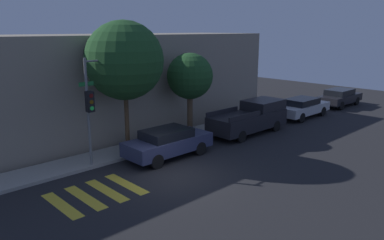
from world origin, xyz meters
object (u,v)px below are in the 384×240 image
object	(u,v)px
sedan_middle	(302,107)
tree_midblock	(190,77)
sedan_near_corner	(168,142)
pickup_truck	(251,117)
sedan_far_end	(340,97)
traffic_light_pole	(98,94)
tree_near_corner	(124,61)

from	to	relation	value
sedan_middle	tree_midblock	bearing A→B (deg)	167.85
sedan_near_corner	tree_midblock	size ratio (longest dim) A/B	0.91
pickup_truck	sedan_middle	size ratio (longest dim) A/B	1.15
sedan_middle	tree_midblock	size ratio (longest dim) A/B	0.97
sedan_far_end	tree_midblock	world-z (taller)	tree_midblock
sedan_near_corner	tree_midblock	distance (m)	4.68
traffic_light_pole	sedan_middle	bearing A→B (deg)	-4.77
sedan_middle	tree_near_corner	world-z (taller)	tree_near_corner
traffic_light_pole	sedan_middle	xyz separation A→B (m)	(15.20, -1.27, -2.58)
sedan_middle	tree_near_corner	size ratio (longest dim) A/B	0.71
sedan_near_corner	sedan_far_end	size ratio (longest dim) A/B	0.98
pickup_truck	sedan_middle	distance (m)	5.86
tree_near_corner	tree_midblock	distance (m)	4.44
tree_midblock	traffic_light_pole	bearing A→B (deg)	-173.77
traffic_light_pole	pickup_truck	distance (m)	9.72
sedan_far_end	sedan_middle	bearing A→B (deg)	180.00
traffic_light_pole	sedan_near_corner	xyz separation A→B (m)	(2.89, -1.27, -2.55)
traffic_light_pole	pickup_truck	xyz separation A→B (m)	(9.34, -1.27, -2.37)
tree_midblock	tree_near_corner	bearing A→B (deg)	180.00
tree_midblock	sedan_middle	bearing A→B (deg)	-12.15
pickup_truck	tree_near_corner	world-z (taller)	tree_near_corner
pickup_truck	tree_midblock	xyz separation A→B (m)	(-3.17, 1.94, 2.54)
traffic_light_pole	pickup_truck	size ratio (longest dim) A/B	0.91
sedan_middle	tree_midblock	distance (m)	9.62
pickup_truck	traffic_light_pole	bearing A→B (deg)	172.27
traffic_light_pole	tree_midblock	xyz separation A→B (m)	(6.18, 0.67, 0.16)
sedan_near_corner	sedan_middle	size ratio (longest dim) A/B	0.94
pickup_truck	sedan_far_end	size ratio (longest dim) A/B	1.19
sedan_near_corner	tree_near_corner	bearing A→B (deg)	117.35
sedan_middle	tree_near_corner	distance (m)	14.00
traffic_light_pole	tree_midblock	bearing A→B (deg)	6.23
sedan_near_corner	pickup_truck	distance (m)	6.46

